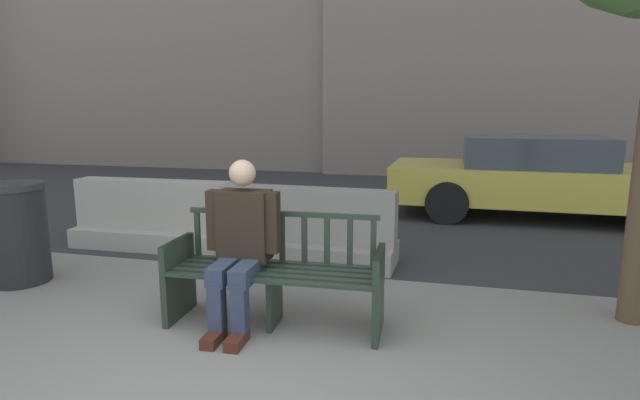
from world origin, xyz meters
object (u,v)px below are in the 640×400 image
(jersey_barrier_left, at_px, (154,220))
(jersey_barrier_centre, at_px, (307,232))
(street_bench, at_px, (275,276))
(seated_person, at_px, (241,241))
(car_taxi_near, at_px, (542,177))
(trash_bin, at_px, (17,233))

(jersey_barrier_left, bearing_deg, jersey_barrier_centre, -4.02)
(street_bench, height_order, seated_person, seated_person)
(car_taxi_near, relative_size, trash_bin, 4.78)
(jersey_barrier_centre, bearing_deg, car_taxi_near, 46.40)
(seated_person, distance_m, jersey_barrier_left, 2.74)
(street_bench, relative_size, jersey_barrier_centre, 0.84)
(jersey_barrier_left, distance_m, trash_bin, 1.60)
(jersey_barrier_left, bearing_deg, trash_bin, -111.46)
(jersey_barrier_centre, bearing_deg, trash_bin, -152.64)
(jersey_barrier_centre, relative_size, trash_bin, 2.04)
(street_bench, bearing_deg, car_taxi_near, 60.01)
(seated_person, height_order, jersey_barrier_centre, seated_person)
(jersey_barrier_centre, distance_m, jersey_barrier_left, 2.02)
(car_taxi_near, bearing_deg, jersey_barrier_left, -149.12)
(street_bench, height_order, trash_bin, trash_bin)
(seated_person, bearing_deg, car_taxi_near, 58.12)
(jersey_barrier_centre, bearing_deg, jersey_barrier_left, 175.98)
(trash_bin, bearing_deg, jersey_barrier_left, 68.54)
(jersey_barrier_centre, xyz_separation_m, car_taxi_near, (2.97, 3.12, 0.31))
(street_bench, xyz_separation_m, jersey_barrier_centre, (-0.20, 1.68, -0.06))
(jersey_barrier_left, xyz_separation_m, car_taxi_near, (4.99, 2.98, 0.31))
(seated_person, height_order, jersey_barrier_left, seated_person)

